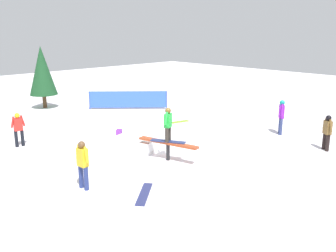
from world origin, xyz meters
The scene contains 13 objects.
ground_plane centered at (0.00, 0.00, 0.00)m, with size 60.00×60.00×0.00m, color white.
rail_feature centered at (0.00, 0.00, 0.61)m, with size 2.46×0.84×0.72m.
snow_kicker_ramp centered at (-1.72, -0.40, 0.24)m, with size 1.80×1.50×0.49m, color white.
main_rider_on_rail centered at (0.00, 0.00, 1.34)m, with size 1.30×0.86×1.28m.
bystander_yellow centered at (0.05, -3.63, 0.86)m, with size 0.62×0.23×1.52m.
bystander_brown centered at (3.58, 5.37, 0.81)m, with size 0.58×0.46×1.44m.
bystander_red centered at (-5.49, -3.26, 0.80)m, with size 0.23×0.59×1.42m.
bystander_purple centered at (1.09, 6.19, 0.90)m, with size 0.45×0.60×1.60m.
loose_snowboard_navy centered at (1.64, -2.57, 0.01)m, with size 1.56×0.28×0.02m, color navy.
loose_snowboard_lime centered at (-3.80, 4.31, 0.01)m, with size 1.43×0.28×0.02m, color #8BDD26.
backpack_on_snow centered at (-3.73, 0.54, 0.17)m, with size 0.30×0.22×0.34m, color purple.
safety_fence centered at (-8.13, 4.54, 0.60)m, with size 3.19×3.48×1.10m.
pine_tree_near centered at (-12.04, 1.11, 2.27)m, with size 1.65×1.65×3.75m.
Camera 1 is at (9.46, -9.18, 4.79)m, focal length 40.00 mm.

